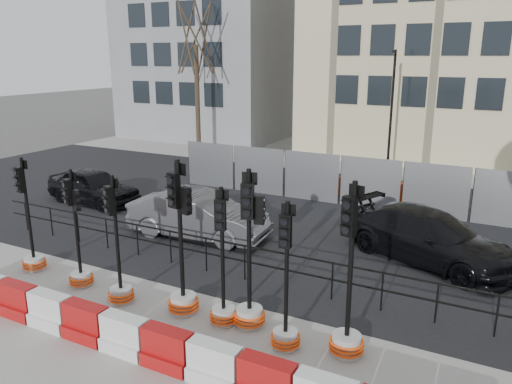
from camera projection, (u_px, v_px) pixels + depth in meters
The scene contains 21 objects.
ground at pixel (221, 299), 12.17m from camera, with size 120.00×120.00×0.00m, color #51514C.
sidewalk_near at pixel (140, 364), 9.60m from camera, with size 40.00×6.00×0.02m, color gray.
road at pixel (321, 218), 18.15m from camera, with size 40.00×14.00×0.03m, color black.
sidewalk_far at pixel (382, 170), 25.85m from camera, with size 40.00×4.00×0.02m, color gray.
building_grey at pixel (212, 37), 35.33m from camera, with size 11.00×9.06×14.00m.
kerb_railing at pixel (245, 256), 13.01m from camera, with size 18.00×0.04×1.00m.
heras_fencing at pixel (360, 185), 20.18m from camera, with size 14.33×1.72×2.00m.
lamp_post_far at pixel (391, 110), 23.90m from camera, with size 0.12×0.56×6.00m.
tree_bare_far at pixel (196, 39), 28.54m from camera, with size 2.00×2.00×9.00m.
barrier_row at pixel (146, 343), 9.68m from camera, with size 12.55×0.50×0.80m.
traffic_signal_a at pixel (32, 248), 13.65m from camera, with size 0.63×0.63×3.19m.
traffic_signal_b at pixel (79, 260), 12.68m from camera, with size 0.61×0.61×3.10m.
traffic_signal_c at pixel (119, 278), 11.85m from camera, with size 0.62×0.62×3.16m.
traffic_signal_d at pixel (182, 279), 11.32m from camera, with size 0.71×0.71×3.62m.
traffic_signal_e at pixel (223, 297), 10.90m from camera, with size 0.62×0.62×3.14m.
traffic_signal_f at pixel (250, 291), 10.76m from camera, with size 0.70×0.70×3.55m.
traffic_signal_g at pixel (285, 319), 9.99m from camera, with size 0.62×0.62×3.12m.
traffic_signal_h at pixel (347, 321), 9.75m from camera, with size 0.70×0.70×3.57m.
car_a at pixel (93, 186), 19.90m from camera, with size 4.22×1.97×1.40m, color black.
car_b at pixel (198, 215), 16.14m from camera, with size 4.72×1.95×1.52m, color #4C4C51.
car_c at pixel (429, 237), 14.24m from camera, with size 5.52×3.96×1.48m, color black.
Camera 1 is at (5.84, -9.40, 5.77)m, focal length 35.00 mm.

